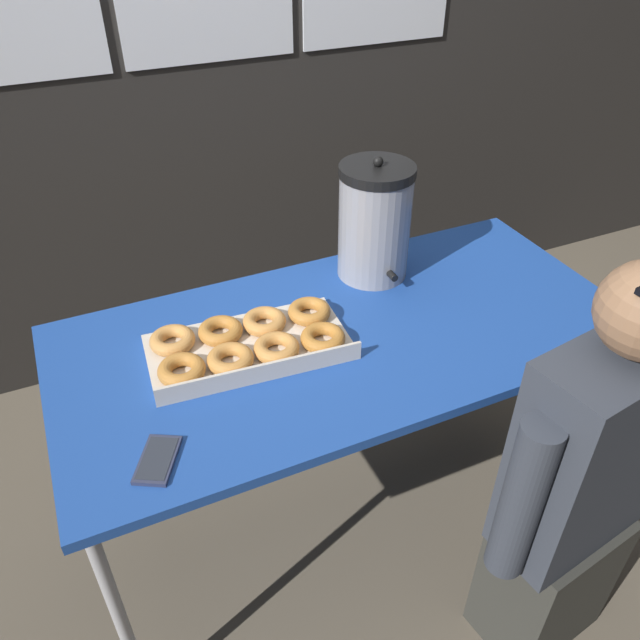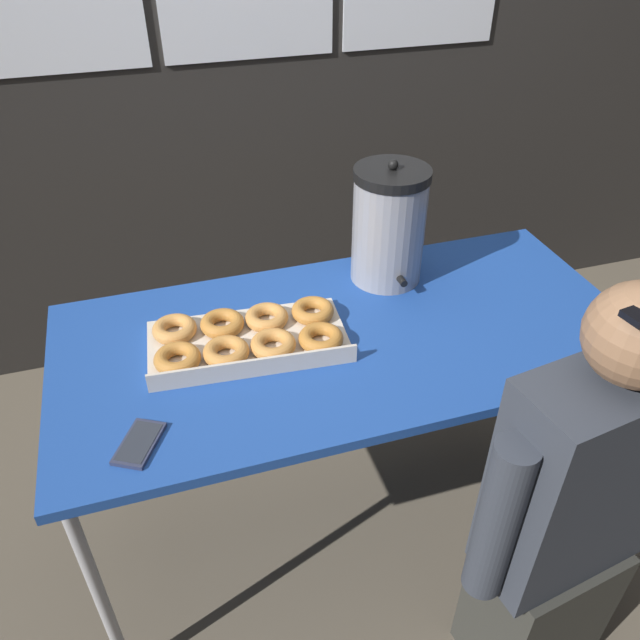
% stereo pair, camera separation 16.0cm
% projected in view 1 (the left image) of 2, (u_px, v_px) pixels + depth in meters
% --- Properties ---
extents(ground_plane, '(12.00, 12.00, 0.00)m').
position_uv_depth(ground_plane, '(341.00, 510.00, 2.13)').
color(ground_plane, brown).
extents(folding_table, '(1.54, 0.73, 0.77)m').
position_uv_depth(folding_table, '(346.00, 345.00, 1.69)').
color(folding_table, '#1E479E').
rests_on(folding_table, ground).
extents(donut_box, '(0.53, 0.30, 0.05)m').
position_uv_depth(donut_box, '(249.00, 343.00, 1.59)').
color(donut_box, beige).
rests_on(donut_box, folding_table).
extents(coffee_urn, '(0.21, 0.24, 0.37)m').
position_uv_depth(coffee_urn, '(374.00, 222.00, 1.80)').
color(coffee_urn, '#939399').
rests_on(coffee_urn, folding_table).
extents(cell_phone, '(0.13, 0.15, 0.01)m').
position_uv_depth(cell_phone, '(158.00, 460.00, 1.30)').
color(cell_phone, '#2D334C').
rests_on(cell_phone, folding_table).
extents(person_seated, '(0.54, 0.26, 1.21)m').
position_uv_depth(person_seated, '(578.00, 492.00, 1.48)').
color(person_seated, '#33332D').
rests_on(person_seated, ground).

